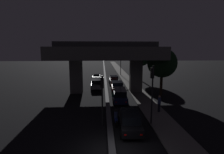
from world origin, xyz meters
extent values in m
cube|color=#4C4C51|center=(0.00, 35.00, 0.15)|extent=(0.49, 126.00, 0.31)
cube|color=#5B5956|center=(5.08, 28.00, 0.06)|extent=(2.60, 126.00, 0.13)
cube|color=#5B5956|center=(-4.83, 17.31, 2.77)|extent=(1.90, 1.43, 5.53)
cube|color=#5B5956|center=(4.83, 17.31, 2.77)|extent=(1.90, 1.43, 5.53)
cube|color=#5B5956|center=(0.00, 17.31, 6.42)|extent=(16.75, 10.64, 1.79)
cube|color=#333335|center=(0.00, 17.31, 7.77)|extent=(16.75, 0.40, 0.90)
cylinder|color=black|center=(-0.64, 4.53, 2.34)|extent=(0.14, 0.14, 4.68)
cube|color=black|center=(-0.64, 4.71, 4.00)|extent=(0.30, 0.28, 0.95)
sphere|color=black|center=(-0.64, 4.86, 4.30)|extent=(0.18, 0.18, 0.18)
sphere|color=yellow|center=(-0.64, 4.86, 4.00)|extent=(0.18, 0.18, 0.18)
sphere|color=black|center=(-0.64, 4.86, 3.70)|extent=(0.18, 0.18, 0.18)
cylinder|color=black|center=(3.88, 4.53, 2.76)|extent=(0.14, 0.14, 5.52)
cube|color=black|center=(3.88, 4.71, 4.84)|extent=(0.30, 0.28, 0.95)
sphere|color=black|center=(3.88, 4.86, 5.14)|extent=(0.18, 0.18, 0.18)
sphere|color=yellow|center=(3.88, 4.86, 4.84)|extent=(0.18, 0.18, 0.18)
sphere|color=black|center=(3.88, 4.86, 4.55)|extent=(0.18, 0.18, 0.18)
cylinder|color=#2D2D30|center=(4.33, 36.50, 4.13)|extent=(0.18, 0.18, 8.25)
cylinder|color=#2D2D30|center=(3.39, 36.50, 8.10)|extent=(1.89, 0.10, 0.10)
ellipsoid|color=#F2B759|center=(2.45, 36.50, 8.00)|extent=(0.56, 0.32, 0.24)
cube|color=black|center=(1.72, 3.52, 0.66)|extent=(1.87, 4.42, 0.64)
cube|color=black|center=(1.72, 3.52, 1.31)|extent=(1.60, 2.67, 0.65)
cylinder|color=black|center=(0.94, 4.99, 0.34)|extent=(0.23, 0.68, 0.68)
cylinder|color=black|center=(2.60, 4.93, 0.34)|extent=(0.23, 0.68, 0.68)
cylinder|color=black|center=(0.83, 2.12, 0.34)|extent=(0.23, 0.68, 0.68)
cylinder|color=black|center=(2.49, 2.05, 0.34)|extent=(0.23, 0.68, 0.68)
cube|color=red|center=(1.04, 1.36, 0.69)|extent=(0.18, 0.04, 0.11)
cube|color=red|center=(2.23, 1.31, 0.69)|extent=(0.18, 0.04, 0.11)
cube|color=#141938|center=(1.71, 11.99, 0.63)|extent=(1.95, 4.86, 0.63)
cube|color=black|center=(1.71, 12.11, 1.33)|extent=(1.68, 3.51, 0.76)
cylinder|color=black|center=(0.92, 13.61, 0.32)|extent=(0.23, 0.64, 0.63)
cylinder|color=black|center=(2.63, 13.54, 0.32)|extent=(0.23, 0.64, 0.63)
cylinder|color=black|center=(0.79, 10.45, 0.32)|extent=(0.23, 0.64, 0.63)
cylinder|color=black|center=(2.49, 10.37, 0.32)|extent=(0.23, 0.64, 0.63)
cube|color=red|center=(1.00, 9.61, 0.66)|extent=(0.18, 0.04, 0.11)
cube|color=red|center=(2.22, 9.56, 0.66)|extent=(0.18, 0.04, 0.11)
cube|color=#591414|center=(1.81, 17.56, 0.63)|extent=(1.94, 4.07, 0.65)
cube|color=black|center=(1.81, 17.56, 1.34)|extent=(1.69, 2.45, 0.78)
cylinder|color=black|center=(0.90, 18.91, 0.30)|extent=(0.21, 0.61, 0.61)
cylinder|color=black|center=(2.76, 18.88, 0.30)|extent=(0.21, 0.61, 0.61)
cylinder|color=black|center=(0.87, 16.24, 0.30)|extent=(0.21, 0.61, 0.61)
cylinder|color=black|center=(2.72, 16.21, 0.30)|extent=(0.21, 0.61, 0.61)
cube|color=red|center=(1.13, 15.53, 0.66)|extent=(0.18, 0.03, 0.11)
cube|color=red|center=(2.45, 15.52, 0.66)|extent=(0.18, 0.03, 0.11)
cube|color=gray|center=(1.65, 24.07, 0.67)|extent=(1.88, 4.09, 0.75)
cube|color=black|center=(1.65, 24.07, 1.38)|extent=(1.61, 2.47, 0.67)
cylinder|color=black|center=(0.76, 25.37, 0.30)|extent=(0.22, 0.60, 0.59)
cylinder|color=black|center=(2.45, 25.43, 0.30)|extent=(0.22, 0.60, 0.59)
cylinder|color=black|center=(0.86, 22.71, 0.30)|extent=(0.22, 0.60, 0.59)
cylinder|color=black|center=(2.55, 22.77, 0.30)|extent=(0.22, 0.60, 0.59)
cube|color=red|center=(1.12, 22.02, 0.71)|extent=(0.18, 0.04, 0.11)
cube|color=red|center=(2.33, 22.07, 0.71)|extent=(0.18, 0.04, 0.11)
cube|color=gray|center=(-1.75, 20.26, 0.66)|extent=(1.99, 4.66, 0.67)
cube|color=black|center=(-1.75, 20.26, 1.35)|extent=(1.69, 2.82, 0.69)
cylinder|color=black|center=(-0.81, 18.79, 0.33)|extent=(0.23, 0.66, 0.65)
cylinder|color=black|center=(-2.56, 18.71, 0.33)|extent=(0.23, 0.66, 0.65)
cylinder|color=black|center=(-0.94, 21.81, 0.33)|extent=(0.23, 0.66, 0.65)
cylinder|color=black|center=(-2.69, 21.74, 0.33)|extent=(0.23, 0.66, 0.65)
cube|color=white|center=(-1.22, 22.59, 0.56)|extent=(0.18, 0.04, 0.11)
cube|color=white|center=(-2.48, 22.53, 0.56)|extent=(0.18, 0.04, 0.11)
cube|color=black|center=(-2.09, 30.31, 0.60)|extent=(1.81, 4.82, 0.55)
cube|color=black|center=(-2.09, 30.43, 1.10)|extent=(1.56, 1.94, 0.45)
cylinder|color=black|center=(-1.22, 28.74, 0.33)|extent=(0.21, 0.66, 0.66)
cylinder|color=black|center=(-2.92, 28.72, 0.33)|extent=(0.21, 0.66, 0.66)
cylinder|color=black|center=(-1.26, 31.91, 0.33)|extent=(0.21, 0.66, 0.66)
cylinder|color=black|center=(-2.97, 31.88, 0.33)|extent=(0.21, 0.66, 0.66)
cube|color=white|center=(-1.51, 32.73, 0.52)|extent=(0.18, 0.03, 0.11)
cube|color=white|center=(-2.74, 32.71, 0.52)|extent=(0.18, 0.03, 0.11)
cylinder|color=black|center=(0.60, 5.55, 0.27)|extent=(0.09, 0.55, 0.55)
cylinder|color=black|center=(0.63, 4.25, 0.27)|extent=(0.11, 0.55, 0.55)
cube|color=navy|center=(0.62, 4.90, 0.49)|extent=(0.26, 0.99, 0.32)
cylinder|color=navy|center=(0.62, 4.90, 0.92)|extent=(0.33, 0.33, 0.53)
sphere|color=black|center=(0.62, 4.90, 1.31)|extent=(0.24, 0.24, 0.24)
cube|color=red|center=(0.63, 4.20, 0.49)|extent=(0.08, 0.03, 0.08)
cylinder|color=black|center=(0.75, 12.66, 0.30)|extent=(0.08, 0.61, 0.61)
cylinder|color=black|center=(0.75, 11.44, 0.30)|extent=(0.10, 0.61, 0.61)
cube|color=silver|center=(0.75, 12.05, 0.52)|extent=(0.24, 0.92, 0.32)
cylinder|color=#26593F|center=(0.75, 12.05, 0.96)|extent=(0.32, 0.32, 0.56)
sphere|color=black|center=(0.75, 12.05, 1.37)|extent=(0.24, 0.24, 0.24)
cube|color=red|center=(0.75, 11.39, 0.52)|extent=(0.08, 0.03, 0.08)
cylinder|color=black|center=(5.62, 7.60, 0.56)|extent=(0.29, 0.29, 0.87)
cylinder|color=navy|center=(5.62, 7.60, 1.37)|extent=(0.34, 0.34, 0.73)
sphere|color=tan|center=(5.62, 7.60, 1.85)|extent=(0.24, 0.24, 0.24)
cylinder|color=#2D2116|center=(8.29, 14.95, 1.67)|extent=(0.42, 0.42, 3.33)
sphere|color=black|center=(8.29, 14.95, 4.99)|extent=(4.41, 4.41, 4.41)
cylinder|color=#38281C|center=(8.00, 28.07, 1.94)|extent=(0.37, 0.37, 3.88)
sphere|color=black|center=(8.00, 28.07, 5.57)|extent=(4.50, 4.50, 4.50)
camera|label=1|loc=(-0.59, -10.63, 6.91)|focal=28.00mm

